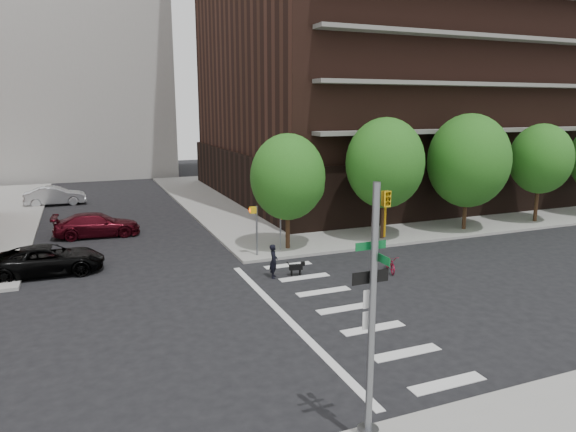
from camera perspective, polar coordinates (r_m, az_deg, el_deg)
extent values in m
plane|color=black|center=(19.23, -1.59, -11.50)|extent=(120.00, 120.00, 0.00)
cube|color=gray|center=(48.69, 11.42, 2.77)|extent=(39.00, 33.00, 0.15)
cube|color=silver|center=(15.91, 17.30, -17.35)|extent=(2.40, 0.50, 0.01)
cube|color=silver|center=(17.30, 12.99, -14.60)|extent=(2.40, 0.50, 0.01)
cube|color=silver|center=(18.80, 9.43, -12.21)|extent=(2.40, 0.50, 0.01)
cube|color=silver|center=(20.38, 6.46, -10.15)|extent=(2.40, 0.50, 0.01)
cube|color=silver|center=(22.04, 3.96, -8.37)|extent=(2.40, 0.50, 0.01)
cube|color=silver|center=(23.74, 1.83, -6.83)|extent=(2.40, 0.50, 0.01)
cube|color=silver|center=(25.49, 0.00, -5.49)|extent=(2.40, 0.50, 0.01)
cube|color=silver|center=(19.39, -0.18, -11.26)|extent=(0.30, 13.00, 0.01)
cube|color=black|center=(47.50, 8.66, 5.17)|extent=(25.50, 25.50, 4.00)
cube|color=maroon|center=(48.79, 28.15, 5.02)|extent=(1.40, 5.00, 0.20)
cylinder|color=#301E11|center=(27.75, -0.03, -1.27)|extent=(0.24, 0.24, 2.30)
sphere|color=#235B19|center=(27.25, -0.03, 4.37)|extent=(4.00, 4.00, 4.00)
cylinder|color=#301E11|center=(30.43, 10.50, 0.00)|extent=(0.24, 0.24, 2.60)
sphere|color=#235B19|center=(29.95, 10.72, 5.81)|extent=(4.50, 4.50, 4.50)
cylinder|color=#301E11|center=(34.02, 19.05, 0.54)|extent=(0.24, 0.24, 2.30)
sphere|color=#235B19|center=(33.58, 19.41, 5.81)|extent=(5.00, 5.00, 5.00)
cylinder|color=#301E11|center=(38.18, 25.89, 1.40)|extent=(0.24, 0.24, 2.60)
sphere|color=#235B19|center=(37.82, 26.29, 5.72)|extent=(4.00, 4.00, 4.00)
cylinder|color=slate|center=(11.57, 9.31, -11.11)|extent=(0.16, 0.16, 6.00)
imported|color=gold|center=(11.01, 10.83, 0.21)|extent=(0.16, 0.20, 1.00)
cube|color=#0A5926|center=(11.17, 9.19, -3.26)|extent=(0.75, 0.02, 0.18)
cube|color=#0A5926|center=(11.19, 10.20, -4.60)|extent=(0.02, 0.75, 0.18)
cube|color=black|center=(11.34, 9.15, -6.71)|extent=(0.90, 0.02, 0.28)
cube|color=silver|center=(11.51, 9.07, -9.07)|extent=(0.32, 0.02, 0.42)
cube|color=silver|center=(11.70, 8.99, -11.36)|extent=(0.32, 0.02, 0.42)
cylinder|color=slate|center=(26.40, -3.48, -1.65)|extent=(0.10, 0.10, 2.60)
cube|color=gold|center=(26.10, -3.93, 0.66)|extent=(0.32, 0.25, 0.32)
cylinder|color=slate|center=(27.40, -0.84, -1.55)|extent=(0.08, 0.08, 2.20)
cube|color=gold|center=(27.07, -0.73, 0.23)|extent=(0.64, 0.02, 0.64)
imported|color=black|center=(26.52, -25.10, -4.42)|extent=(2.39, 5.01, 1.38)
imported|color=#470A13|center=(33.02, -20.46, -0.92)|extent=(2.33, 5.09, 1.44)
imported|color=silver|center=(44.95, -24.45, 2.06)|extent=(1.59, 4.57, 1.51)
imported|color=maroon|center=(24.91, 11.32, -5.17)|extent=(1.03, 1.66, 0.82)
imported|color=black|center=(23.51, -1.61, -5.03)|extent=(0.68, 0.58, 1.57)
cube|color=black|center=(23.93, 0.87, -5.70)|extent=(0.64, 0.32, 0.25)
cube|color=black|center=(23.96, 1.67, -5.32)|extent=(0.20, 0.18, 0.18)
cylinder|color=black|center=(24.13, 1.22, -6.19)|extent=(0.06, 0.06, 0.27)
cylinder|color=black|center=(23.89, 0.52, -6.38)|extent=(0.06, 0.06, 0.27)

